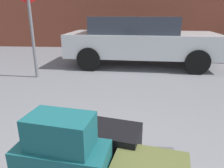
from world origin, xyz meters
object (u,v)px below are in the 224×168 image
at_px(duffel_bag_black_center, 99,142).
at_px(bollard_kerb_near, 189,54).
at_px(duffel_bag_teal_topmost_pile, 60,132).
at_px(no_parking_sign, 31,19).
at_px(parked_car, 140,40).

height_order(duffel_bag_black_center, bollard_kerb_near, duffel_bag_black_center).
distance_m(duffel_bag_teal_topmost_pile, no_parking_sign, 4.24).
height_order(duffel_bag_teal_topmost_pile, no_parking_sign, no_parking_sign).
height_order(duffel_bag_teal_topmost_pile, parked_car, parked_car).
bearing_deg(duffel_bag_teal_topmost_pile, no_parking_sign, 125.52).
distance_m(duffel_bag_teal_topmost_pile, bollard_kerb_near, 6.21).
distance_m(duffel_bag_teal_topmost_pile, parked_car, 5.34).
xyz_separation_m(duffel_bag_teal_topmost_pile, no_parking_sign, (-1.80, 3.79, 0.58)).
height_order(parked_car, bollard_kerb_near, parked_car).
height_order(duffel_bag_teal_topmost_pile, bollard_kerb_near, duffel_bag_teal_topmost_pile).
bearing_deg(no_parking_sign, bollard_kerb_near, 24.77).
bearing_deg(no_parking_sign, duffel_bag_black_center, -59.78).
bearing_deg(parked_car, duffel_bag_teal_topmost_pile, -98.48).
distance_m(duffel_bag_black_center, bollard_kerb_near, 5.78).
bearing_deg(bollard_kerb_near, no_parking_sign, -155.23).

